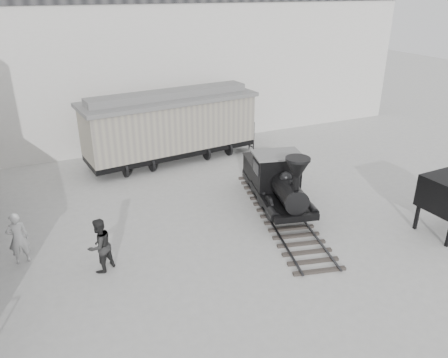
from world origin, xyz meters
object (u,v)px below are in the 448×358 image
locomotive (278,185)px  visitor_b (100,246)px  visitor_a (18,238)px  boxcar (171,124)px

locomotive → visitor_b: size_ratio=4.56×
visitor_a → visitor_b: bearing=142.8°
boxcar → visitor_b: bearing=-127.7°
locomotive → visitor_a: size_ratio=4.58×
locomotive → boxcar: size_ratio=0.90×
boxcar → visitor_a: (-7.84, -7.28, -1.07)m
locomotive → boxcar: boxcar is taller
boxcar → visitor_a: bearing=-143.7°
visitor_a → visitor_b: size_ratio=1.00×
locomotive → visitor_a: (-10.16, 0.18, -0.16)m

